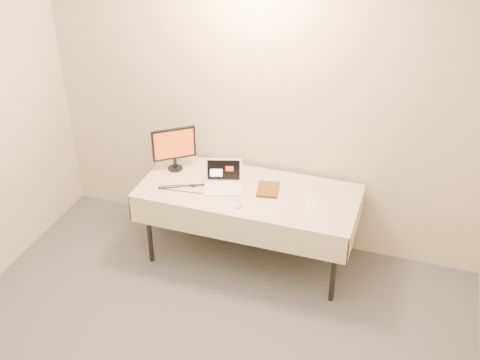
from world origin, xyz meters
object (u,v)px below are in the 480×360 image
(laptop, at_px, (223,181))
(monitor, at_px, (174,146))
(table, at_px, (249,196))
(book, at_px, (258,177))

(laptop, xyz_separation_m, monitor, (-0.51, 0.14, 0.18))
(table, xyz_separation_m, monitor, (-0.74, 0.14, 0.30))
(monitor, bearing_deg, table, -47.70)
(laptop, distance_m, monitor, 0.56)
(monitor, xyz_separation_m, book, (0.80, -0.10, -0.11))
(monitor, distance_m, book, 0.82)
(laptop, bearing_deg, book, -9.60)
(monitor, bearing_deg, book, -44.46)
(table, height_order, laptop, laptop)
(table, relative_size, book, 7.69)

